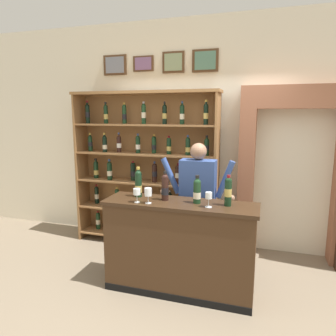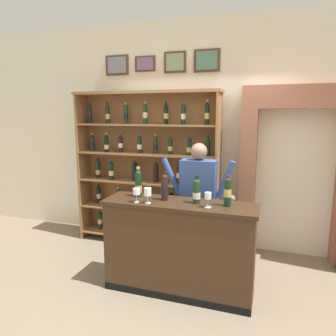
# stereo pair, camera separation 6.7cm
# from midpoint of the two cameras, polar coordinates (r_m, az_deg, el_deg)

# --- Properties ---
(ground_plane) EXTENTS (14.00, 14.00, 0.02)m
(ground_plane) POSITION_cam_midpoint_polar(r_m,az_deg,el_deg) (3.79, 0.16, -21.31)
(ground_plane) COLOR #7A6B56
(back_wall) EXTENTS (12.00, 0.19, 3.29)m
(back_wall) POSITION_cam_midpoint_polar(r_m,az_deg,el_deg) (4.69, 5.54, 6.14)
(back_wall) COLOR beige
(back_wall) RESTS_ON ground
(wine_shelf) EXTENTS (2.17, 0.37, 2.26)m
(wine_shelf) POSITION_cam_midpoint_polar(r_m,az_deg,el_deg) (4.60, -4.51, 0.49)
(wine_shelf) COLOR olive
(wine_shelf) RESTS_ON ground
(archway_doorway) EXTENTS (1.42, 0.45, 2.31)m
(archway_doorway) POSITION_cam_midpoint_polar(r_m,az_deg,el_deg) (4.51, 21.51, 0.74)
(archway_doorway) COLOR #935B42
(archway_doorway) RESTS_ON ground
(tasting_counter) EXTENTS (1.65, 0.48, 1.02)m
(tasting_counter) POSITION_cam_midpoint_polar(r_m,az_deg,el_deg) (3.52, 1.55, -14.29)
(tasting_counter) COLOR #422B19
(tasting_counter) RESTS_ON ground
(shopkeeper) EXTENTS (0.93, 0.22, 1.61)m
(shopkeeper) POSITION_cam_midpoint_polar(r_m,az_deg,el_deg) (3.82, 4.95, -4.61)
(shopkeeper) COLOR #2D3347
(shopkeeper) RESTS_ON ground
(tasting_bottle_riserva) EXTENTS (0.08, 0.08, 0.34)m
(tasting_bottle_riserva) POSITION_cam_midpoint_polar(r_m,az_deg,el_deg) (3.55, -5.97, -2.83)
(tasting_bottle_riserva) COLOR black
(tasting_bottle_riserva) RESTS_ON tasting_counter
(tasting_bottle_bianco) EXTENTS (0.08, 0.08, 0.32)m
(tasting_bottle_bianco) POSITION_cam_midpoint_polar(r_m,az_deg,el_deg) (3.39, -1.11, -3.51)
(tasting_bottle_bianco) COLOR black
(tasting_bottle_bianco) RESTS_ON tasting_counter
(tasting_bottle_vin_santo) EXTENTS (0.08, 0.08, 0.30)m
(tasting_bottle_vin_santo) POSITION_cam_midpoint_polar(r_m,az_deg,el_deg) (3.29, 4.76, -4.14)
(tasting_bottle_vin_santo) COLOR #19381E
(tasting_bottle_vin_santo) RESTS_ON tasting_counter
(tasting_bottle_prosecco) EXTENTS (0.07, 0.07, 0.32)m
(tasting_bottle_prosecco) POSITION_cam_midpoint_polar(r_m,az_deg,el_deg) (3.23, 10.35, -4.10)
(tasting_bottle_prosecco) COLOR black
(tasting_bottle_prosecco) RESTS_ON tasting_counter
(wine_glass_center) EXTENTS (0.07, 0.07, 0.16)m
(wine_glass_center) POSITION_cam_midpoint_polar(r_m,az_deg,el_deg) (3.16, 6.84, -5.19)
(wine_glass_center) COLOR silver
(wine_glass_center) RESTS_ON tasting_counter
(wine_glass_left) EXTENTS (0.08, 0.08, 0.15)m
(wine_glass_left) POSITION_cam_midpoint_polar(r_m,az_deg,el_deg) (3.33, -6.27, -4.41)
(wine_glass_left) COLOR silver
(wine_glass_left) RESTS_ON tasting_counter
(wine_glass_spare) EXTENTS (0.08, 0.08, 0.17)m
(wine_glass_spare) POSITION_cam_midpoint_polar(r_m,az_deg,el_deg) (3.29, -4.23, -4.48)
(wine_glass_spare) COLOR silver
(wine_glass_spare) RESTS_ON tasting_counter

